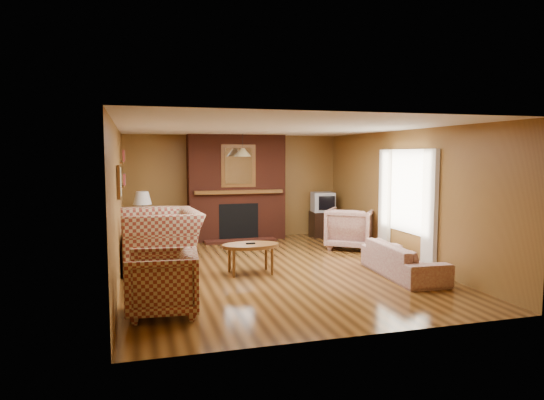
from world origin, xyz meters
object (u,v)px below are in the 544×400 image
object	(u,v)px
table_lamp	(142,205)
side_table	(143,235)
plaid_loveseat	(160,238)
tv_stand	(323,224)
crt_tv	(323,202)
coffee_table	(251,247)
fireplace	(236,188)
plaid_armchair	(162,283)
floral_sofa	(403,260)
floral_armchair	(350,228)

from	to	relation	value
table_lamp	side_table	bearing A→B (deg)	-90.00
plaid_loveseat	tv_stand	size ratio (longest dim) A/B	2.55
side_table	crt_tv	size ratio (longest dim) A/B	1.01
coffee_table	side_table	xyz separation A→B (m)	(-1.66, 2.69, -0.15)
coffee_table	fireplace	bearing A→B (deg)	82.27
plaid_armchair	tv_stand	xyz separation A→B (m)	(4.00, 4.73, -0.09)
plaid_loveseat	floral_sofa	xyz separation A→B (m)	(3.75, -1.76, -0.23)
coffee_table	tv_stand	world-z (taller)	tv_stand
floral_armchair	coffee_table	distance (m)	2.91
fireplace	coffee_table	xyz separation A→B (m)	(-0.44, -3.23, -0.75)
fireplace	plaid_loveseat	size ratio (longest dim) A/B	1.58
crt_tv	floral_armchair	bearing A→B (deg)	-89.87
side_table	floral_armchair	bearing A→B (deg)	-15.95
crt_tv	plaid_armchair	bearing A→B (deg)	-130.23
plaid_armchair	floral_sofa	distance (m)	3.95
plaid_loveseat	fireplace	bearing A→B (deg)	136.09
fireplace	tv_stand	xyz separation A→B (m)	(2.05, -0.18, -0.88)
crt_tv	table_lamp	bearing A→B (deg)	-175.26
plaid_loveseat	plaid_armchair	xyz separation A→B (m)	(-0.10, -2.63, -0.10)
table_lamp	tv_stand	size ratio (longest dim) A/B	1.05
tv_stand	crt_tv	distance (m)	0.53
plaid_loveseat	side_table	world-z (taller)	plaid_loveseat
side_table	table_lamp	bearing A→B (deg)	90.00
plaid_loveseat	table_lamp	size ratio (longest dim) A/B	2.42
floral_armchair	plaid_loveseat	bearing A→B (deg)	44.36
floral_sofa	table_lamp	xyz separation A→B (m)	(-4.00, 3.51, 0.65)
plaid_loveseat	floral_sofa	distance (m)	4.15
coffee_table	side_table	world-z (taller)	side_table
tv_stand	table_lamp	bearing A→B (deg)	-172.15
fireplace	floral_armchair	bearing A→B (deg)	-39.98
plaid_armchair	floral_sofa	size ratio (longest dim) A/B	0.48
plaid_loveseat	side_table	bearing A→B (deg)	-176.76
fireplace	plaid_loveseat	xyz separation A→B (m)	(-1.85, -2.28, -0.69)
floral_sofa	crt_tv	size ratio (longest dim) A/B	3.22
plaid_armchair	tv_stand	distance (m)	6.20
plaid_armchair	coffee_table	bearing A→B (deg)	143.09
plaid_armchair	side_table	world-z (taller)	plaid_armchair
floral_armchair	fireplace	bearing A→B (deg)	-3.82
fireplace	tv_stand	size ratio (longest dim) A/B	4.01
plaid_armchair	floral_armchair	xyz separation A→B (m)	(4.00, 3.20, 0.03)
plaid_loveseat	crt_tv	size ratio (longest dim) A/B	2.73
floral_armchair	table_lamp	world-z (taller)	table_lamp
fireplace	side_table	xyz separation A→B (m)	(-2.10, -0.53, -0.90)
coffee_table	tv_stand	bearing A→B (deg)	50.73
coffee_table	plaid_loveseat	bearing A→B (deg)	146.20
plaid_loveseat	plaid_armchair	distance (m)	2.64
fireplace	floral_sofa	bearing A→B (deg)	-64.85
plaid_loveseat	floral_sofa	bearing A→B (deg)	59.92
side_table	floral_sofa	bearing A→B (deg)	-41.28
floral_armchair	side_table	bearing A→B (deg)	20.21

